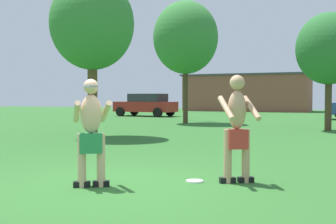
% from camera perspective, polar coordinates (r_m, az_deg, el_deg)
% --- Properties ---
extents(ground_plane, '(80.00, 80.00, 0.00)m').
position_cam_1_polar(ground_plane, '(6.95, -7.88, -9.58)').
color(ground_plane, '#2D6628').
extents(player_with_cap, '(0.81, 0.70, 1.69)m').
position_cam_1_polar(player_with_cap, '(6.68, -10.26, -2.09)').
color(player_with_cap, black).
rests_on(player_with_cap, ground_plane).
extents(player_in_red, '(0.77, 0.71, 1.75)m').
position_cam_1_polar(player_in_red, '(6.97, 9.24, -1.88)').
color(player_in_red, black).
rests_on(player_in_red, ground_plane).
extents(frisbee, '(0.29, 0.29, 0.03)m').
position_cam_1_polar(frisbee, '(7.09, 3.60, -9.23)').
color(frisbee, white).
rests_on(frisbee, ground_plane).
extents(car_red_mid_lot, '(4.43, 2.31, 1.58)m').
position_cam_1_polar(car_red_mid_lot, '(29.87, -2.97, 1.01)').
color(car_red_mid_lot, maroon).
rests_on(car_red_mid_lot, ground_plane).
extents(lamp_post, '(0.60, 0.24, 5.01)m').
position_cam_1_polar(lamp_post, '(24.61, 2.29, 6.14)').
color(lamp_post, black).
rests_on(lamp_post, ground_plane).
extents(outbuilding_behind_lot, '(11.92, 4.92, 3.48)m').
position_cam_1_polar(outbuilding_behind_lot, '(41.24, 10.57, 2.57)').
color(outbuilding_behind_lot, brown).
rests_on(outbuilding_behind_lot, ground_plane).
extents(tree_left_field, '(3.34, 3.34, 6.31)m').
position_cam_1_polar(tree_left_field, '(22.23, 2.36, 9.92)').
color(tree_left_field, '#4C3823').
rests_on(tree_left_field, ground_plane).
extents(tree_right_field, '(2.63, 2.63, 4.79)m').
position_cam_1_polar(tree_right_field, '(18.51, 20.78, 7.91)').
color(tree_right_field, '#4C3823').
rests_on(tree_right_field, ground_plane).
extents(tree_behind_players, '(2.86, 2.86, 5.48)m').
position_cam_1_polar(tree_behind_players, '(15.02, -10.14, 11.51)').
color(tree_behind_players, brown).
rests_on(tree_behind_players, ground_plane).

